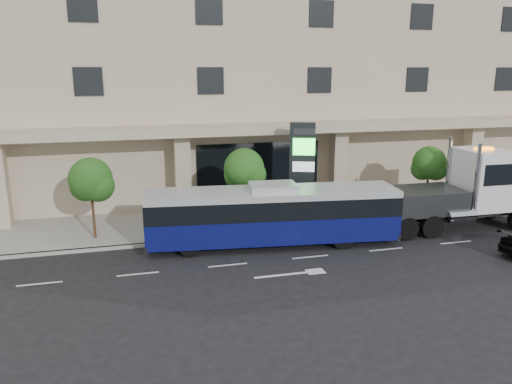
% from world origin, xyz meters
% --- Properties ---
extents(ground, '(120.00, 120.00, 0.00)m').
position_xyz_m(ground, '(0.00, 0.00, 0.00)').
color(ground, black).
rests_on(ground, ground).
extents(sidewalk, '(120.00, 6.00, 0.15)m').
position_xyz_m(sidewalk, '(0.00, 5.00, 0.07)').
color(sidewalk, gray).
rests_on(sidewalk, ground).
extents(curb, '(120.00, 0.30, 0.15)m').
position_xyz_m(curb, '(0.00, 2.00, 0.07)').
color(curb, gray).
rests_on(curb, ground).
extents(convention_center, '(60.00, 17.60, 20.00)m').
position_xyz_m(convention_center, '(-0.00, 15.42, 9.97)').
color(convention_center, tan).
rests_on(convention_center, ground).
extents(tree_left, '(2.27, 2.20, 4.22)m').
position_xyz_m(tree_left, '(-9.97, 3.59, 3.11)').
color(tree_left, '#422B19').
rests_on(tree_left, sidewalk).
extents(tree_mid, '(2.28, 2.20, 4.38)m').
position_xyz_m(tree_mid, '(-1.97, 3.59, 3.26)').
color(tree_mid, '#422B19').
rests_on(tree_mid, sidewalk).
extents(tree_right, '(2.10, 2.00, 4.04)m').
position_xyz_m(tree_right, '(9.53, 3.59, 3.04)').
color(tree_right, '#422B19').
rests_on(tree_right, sidewalk).
extents(city_bus, '(12.77, 4.08, 3.18)m').
position_xyz_m(city_bus, '(-1.24, 0.64, 1.62)').
color(city_bus, black).
rests_on(city_bus, ground).
extents(tow_truck, '(10.89, 2.91, 4.96)m').
position_xyz_m(tow_truck, '(9.86, 0.64, 2.04)').
color(tow_truck, '#2D3033').
rests_on(tow_truck, ground).
extents(signage_pylon, '(1.49, 0.98, 5.65)m').
position_xyz_m(signage_pylon, '(1.42, 3.81, 3.02)').
color(signage_pylon, black).
rests_on(signage_pylon, sidewalk).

